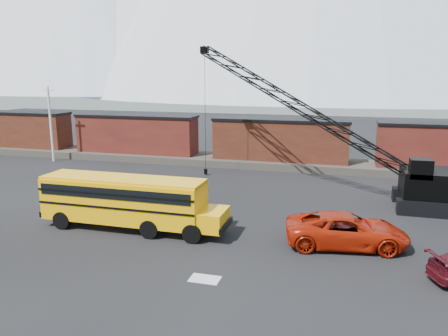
# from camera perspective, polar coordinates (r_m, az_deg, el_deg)

# --- Properties ---
(ground) EXTENTS (160.00, 160.00, 0.00)m
(ground) POSITION_cam_1_polar(r_m,az_deg,el_deg) (24.38, -0.67, -10.14)
(ground) COLOR black
(ground) RESTS_ON ground
(gravel_berm) EXTENTS (120.00, 5.00, 0.70)m
(gravel_berm) POSITION_cam_1_polar(r_m,az_deg,el_deg) (44.99, 7.28, 0.66)
(gravel_berm) COLOR #4E4640
(gravel_berm) RESTS_ON ground
(boxcar_west_far) EXTENTS (13.70, 3.10, 4.17)m
(boxcar_west_far) POSITION_cam_1_polar(r_m,az_deg,el_deg) (58.48, -25.49, 4.62)
(boxcar_west_far) COLOR #542317
(boxcar_west_far) RESTS_ON gravel_berm
(boxcar_west_near) EXTENTS (13.70, 3.10, 4.17)m
(boxcar_west_near) POSITION_cam_1_polar(r_m,az_deg,el_deg) (49.47, -11.33, 4.40)
(boxcar_west_near) COLOR #461514
(boxcar_west_near) RESTS_ON gravel_berm
(boxcar_mid) EXTENTS (13.70, 3.10, 4.17)m
(boxcar_mid) POSITION_cam_1_polar(r_m,az_deg,el_deg) (44.57, 7.37, 3.70)
(boxcar_mid) COLOR #542317
(boxcar_mid) RESTS_ON gravel_berm
(utility_pole) EXTENTS (1.40, 0.24, 8.00)m
(utility_pole) POSITION_cam_1_polar(r_m,az_deg,el_deg) (50.21, -21.70, 5.48)
(utility_pole) COLOR silver
(utility_pole) RESTS_ON ground
(snow_patch) EXTENTS (1.40, 0.90, 0.02)m
(snow_patch) POSITION_cam_1_polar(r_m,az_deg,el_deg) (20.76, -2.52, -14.28)
(snow_patch) COLOR silver
(snow_patch) RESTS_ON ground
(school_bus) EXTENTS (11.65, 2.65, 3.19)m
(school_bus) POSITION_cam_1_polar(r_m,az_deg,el_deg) (27.00, -12.35, -4.16)
(school_bus) COLOR #F7AC05
(school_bus) RESTS_ON ground
(red_pickup) EXTENTS (6.96, 4.01, 1.83)m
(red_pickup) POSITION_cam_1_polar(r_m,az_deg,el_deg) (24.95, 15.72, -7.83)
(red_pickup) COLOR #AC1D08
(red_pickup) RESTS_ON ground
(crawler_crane) EXTENTS (22.02, 8.40, 11.84)m
(crawler_crane) POSITION_cam_1_polar(r_m,az_deg,el_deg) (35.23, 9.76, 7.92)
(crawler_crane) COLOR black
(crawler_crane) RESTS_ON ground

